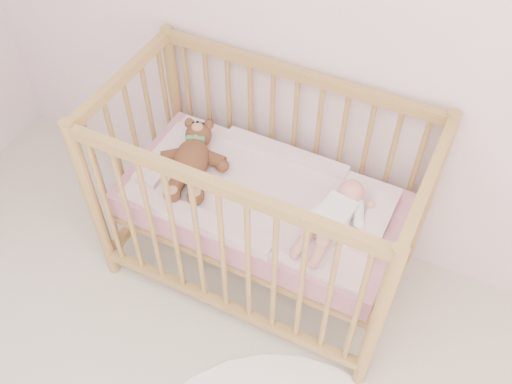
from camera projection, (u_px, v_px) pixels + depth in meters
The scene contains 5 objects.
crib at pixel (261, 202), 2.53m from camera, with size 1.36×0.76×1.00m, color tan, non-canonical shape.
mattress at pixel (261, 204), 2.54m from camera, with size 1.22×0.62×0.13m, color pink.
blanket at pixel (261, 193), 2.48m from camera, with size 1.10×0.58×0.06m, color pink, non-canonical shape.
baby at pixel (334, 213), 2.31m from camera, with size 0.24×0.49×0.12m, color white, non-canonical shape.
teddy_bear at pixel (191, 158), 2.50m from camera, with size 0.34×0.49×0.14m, color brown, non-canonical shape.
Camera 1 is at (0.46, 0.14, 2.44)m, focal length 40.00 mm.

